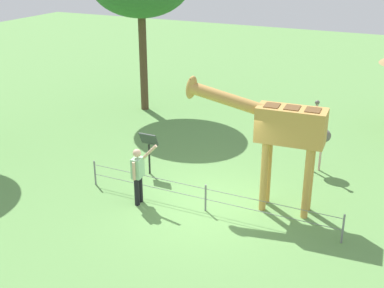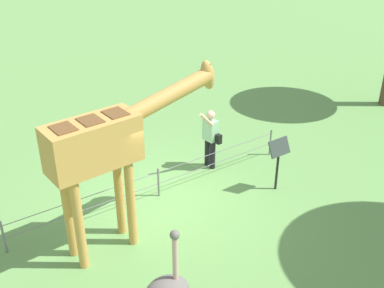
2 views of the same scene
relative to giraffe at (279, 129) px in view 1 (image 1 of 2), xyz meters
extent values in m
plane|color=#60934C|center=(1.56, 0.74, -2.23)|extent=(60.00, 60.00, 0.00)
cylinder|color=#C69347|center=(0.24, 0.24, -1.27)|extent=(0.18, 0.18, 1.91)
cylinder|color=#C69347|center=(0.27, -0.20, -1.27)|extent=(0.18, 0.18, 1.91)
cylinder|color=#C69347|center=(-0.86, 0.16, -1.27)|extent=(0.18, 0.18, 1.91)
cylinder|color=#C69347|center=(-0.83, -0.28, -1.27)|extent=(0.18, 0.18, 1.91)
cube|color=#C69347|center=(-0.30, -0.02, 0.13)|extent=(1.75, 0.82, 0.90)
cube|color=brown|center=(0.20, 0.01, 0.59)|extent=(0.39, 0.46, 0.02)
cube|color=brown|center=(-0.30, -0.02, 0.59)|extent=(0.39, 0.46, 0.02)
cube|color=brown|center=(-0.79, -0.06, 0.59)|extent=(0.39, 0.46, 0.02)
cylinder|color=#C69347|center=(1.32, 0.09, 0.61)|extent=(2.13, 0.47, 0.74)
ellipsoid|color=#C69347|center=(2.34, 0.17, 0.83)|extent=(0.42, 0.29, 0.68)
cylinder|color=brown|center=(2.34, 0.23, 1.01)|extent=(0.05, 0.05, 0.14)
cylinder|color=brown|center=(2.34, 0.11, 1.01)|extent=(0.05, 0.05, 0.14)
cylinder|color=black|center=(3.35, 1.26, -1.84)|extent=(0.14, 0.14, 0.78)
cylinder|color=black|center=(3.33, 1.46, -1.84)|extent=(0.14, 0.14, 0.78)
cube|color=#93C699|center=(3.34, 1.36, -1.17)|extent=(0.28, 0.38, 0.55)
sphere|color=#D8AD8C|center=(3.34, 1.36, -0.76)|extent=(0.22, 0.22, 0.22)
cylinder|color=#D8AD8C|center=(3.07, 1.17, -0.75)|extent=(0.44, 0.13, 0.45)
cylinder|color=#D8AD8C|center=(3.32, 1.58, -1.18)|extent=(0.08, 0.08, 0.50)
cube|color=black|center=(3.41, 1.14, -1.35)|extent=(0.14, 0.21, 0.24)
cylinder|color=#CC9E93|center=(-0.42, -2.70, -1.78)|extent=(0.07, 0.07, 0.90)
cylinder|color=#CC9E93|center=(-0.58, -2.86, -1.78)|extent=(0.07, 0.07, 0.90)
ellipsoid|color=#66605B|center=(-0.50, -2.78, -1.05)|extent=(0.70, 0.56, 0.49)
cylinder|color=#CC9E93|center=(-0.35, -2.78, -0.50)|extent=(0.08, 0.08, 0.80)
sphere|color=#66605B|center=(-0.35, -2.78, -0.05)|extent=(0.14, 0.14, 0.14)
cylinder|color=brown|center=(7.41, -5.82, -0.24)|extent=(0.32, 0.32, 3.97)
cylinder|color=black|center=(4.02, -0.38, -1.75)|extent=(0.06, 0.06, 0.95)
cube|color=#333D38|center=(4.02, -0.38, -1.10)|extent=(0.56, 0.21, 0.38)
cylinder|color=slate|center=(-1.94, 0.95, -1.85)|extent=(0.05, 0.05, 0.75)
cylinder|color=slate|center=(1.56, 0.95, -1.85)|extent=(0.05, 0.05, 0.75)
cylinder|color=slate|center=(5.06, 0.95, -1.85)|extent=(0.05, 0.05, 0.75)
cube|color=slate|center=(1.56, 0.95, -1.59)|extent=(7.00, 0.01, 0.01)
cube|color=slate|center=(1.56, 0.95, -1.89)|extent=(7.00, 0.01, 0.01)
camera|label=1|loc=(-3.13, 11.51, 4.33)|focal=46.88mm
camera|label=2|loc=(-3.00, -7.05, 4.01)|focal=43.88mm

